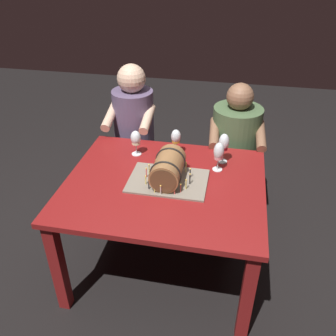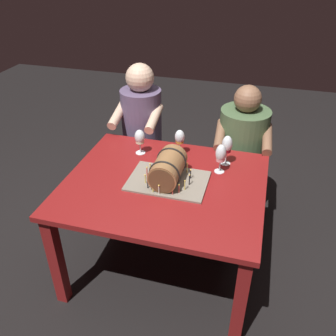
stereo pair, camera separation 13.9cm
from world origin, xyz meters
TOP-DOWN VIEW (x-y plane):
  - ground_plane at (0.00, 0.00)m, footprint 8.00×8.00m
  - dining_table at (0.00, 0.00)m, footprint 1.22×1.02m
  - barrel_cake at (0.02, 0.01)m, footprint 0.48×0.34m
  - wine_glass_amber at (0.01, 0.36)m, footprint 0.07×0.07m
  - wine_glass_red at (0.33, 0.32)m, footprint 0.07×0.07m
  - wine_glass_rose at (0.31, 0.21)m, footprint 0.07×0.07m
  - wine_glass_white at (-0.26, 0.30)m, footprint 0.07×0.07m
  - person_seated_left at (-0.41, 0.75)m, footprint 0.37×0.46m
  - person_seated_right at (0.41, 0.75)m, footprint 0.42×0.50m

SIDE VIEW (x-z plane):
  - ground_plane at x=0.00m, z-range 0.00..0.00m
  - person_seated_right at x=0.41m, z-range -0.03..1.09m
  - person_seated_left at x=-0.41m, z-range -0.05..1.16m
  - dining_table at x=0.00m, z-range 0.26..0.98m
  - barrel_cake at x=0.02m, z-range 0.71..0.91m
  - wine_glass_white at x=-0.26m, z-range 0.75..0.93m
  - wine_glass_amber at x=0.01m, z-range 0.76..0.94m
  - wine_glass_rose at x=0.31m, z-range 0.75..0.95m
  - wine_glass_red at x=0.33m, z-range 0.76..0.97m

